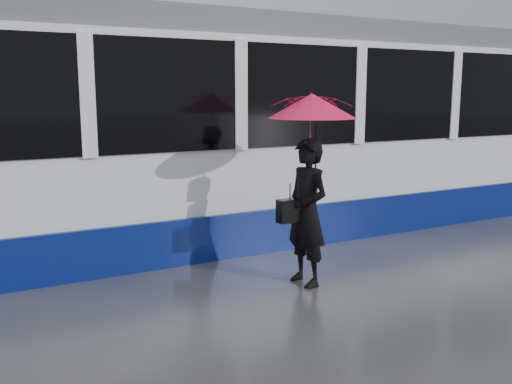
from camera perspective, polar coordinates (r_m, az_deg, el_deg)
ground at (r=6.33m, az=-7.36°, el=-10.90°), size 90.00×90.00×0.00m
rails at (r=8.59m, az=-13.52°, el=-5.42°), size 34.00×1.51×0.02m
tram at (r=8.29m, az=-14.81°, el=5.41°), size 26.00×2.56×3.35m
woman at (r=6.66m, az=5.09°, el=-2.04°), size 0.46×0.66×1.73m
umbrella at (r=6.56m, az=5.60°, el=6.84°), size 1.10×1.10×1.17m
handbag at (r=6.55m, az=3.40°, el=-1.85°), size 0.32×0.16×0.45m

